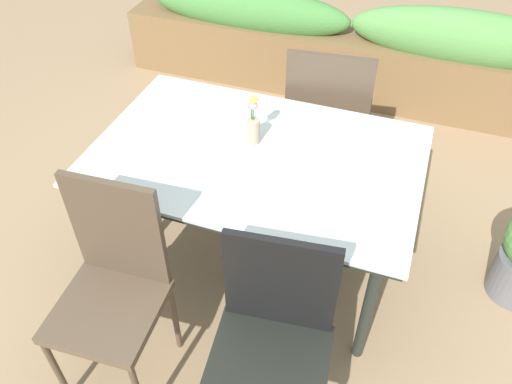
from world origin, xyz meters
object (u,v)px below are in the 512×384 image
object	(u,v)px
chair_near_left	(113,281)
dining_table	(256,164)
chair_near_right	(272,338)
chair_far_side	(328,113)
planter_box	(350,51)
flower_vase	(253,123)

from	to	relation	value
chair_near_left	dining_table	bearing A→B (deg)	-118.21
chair_near_right	chair_far_side	bearing A→B (deg)	-90.81
planter_box	chair_near_right	bearing A→B (deg)	-84.82
chair_far_side	planter_box	world-z (taller)	chair_far_side
chair_near_left	planter_box	size ratio (longest dim) A/B	0.28
chair_far_side	planter_box	xyz separation A→B (m)	(-0.09, 1.12, -0.16)
dining_table	chair_near_left	size ratio (longest dim) A/B	1.50
dining_table	flower_vase	distance (m)	0.20
dining_table	chair_far_side	bearing A→B (deg)	76.28
flower_vase	planter_box	bearing A→B (deg)	85.48
chair_far_side	dining_table	bearing A→B (deg)	-109.62
chair_near_left	chair_near_right	world-z (taller)	chair_near_left
chair_far_side	chair_near_right	size ratio (longest dim) A/B	1.07
chair_near_right	planter_box	world-z (taller)	chair_near_right
chair_far_side	planter_box	size ratio (longest dim) A/B	0.28
chair_far_side	chair_near_right	world-z (taller)	chair_far_side
chair_far_side	chair_near_left	bearing A→B (deg)	-115.37
chair_near_left	chair_near_right	bearing A→B (deg)	176.65
chair_near_right	flower_vase	xyz separation A→B (m)	(-0.38, 0.84, 0.35)
dining_table	planter_box	distance (m)	1.90
chair_near_right	planter_box	distance (m)	2.64
chair_far_side	flower_vase	world-z (taller)	flower_vase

